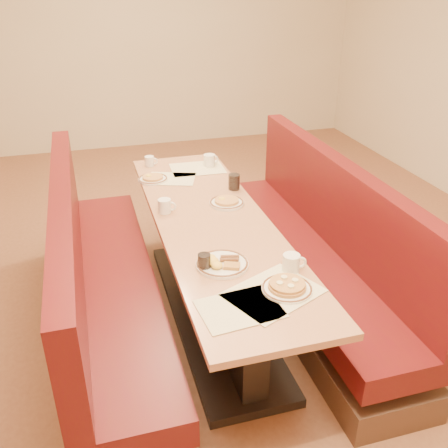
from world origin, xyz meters
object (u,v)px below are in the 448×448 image
object	(u,v)px
coffee_mug_c	(210,160)
soda_tumbler_near	(204,262)
coffee_mug_a	(292,263)
coffee_mug_d	(150,161)
booth_right	(313,257)
diner_table	(213,271)
booth_left	(102,290)
soda_tumbler_mid	(234,182)
pancake_plate	(287,287)
eggs_plate	(221,263)
coffee_mug_b	(165,206)

from	to	relation	value
coffee_mug_c	soda_tumbler_near	world-z (taller)	coffee_mug_c
coffee_mug_a	soda_tumbler_near	size ratio (longest dim) A/B	1.38
coffee_mug_d	booth_right	bearing A→B (deg)	-35.48
diner_table	booth_left	distance (m)	0.73
soda_tumbler_mid	pancake_plate	bearing A→B (deg)	-95.64
coffee_mug_d	soda_tumbler_mid	bearing A→B (deg)	-38.51
coffee_mug_a	booth_right	bearing A→B (deg)	64.20
booth_right	eggs_plate	distance (m)	1.07
soda_tumbler_near	booth_right	bearing A→B (deg)	30.67
diner_table	coffee_mug_b	world-z (taller)	coffee_mug_b
coffee_mug_b	soda_tumbler_mid	distance (m)	0.60
booth_right	coffee_mug_c	xyz separation A→B (m)	(-0.50, 0.96, 0.44)
booth_left	soda_tumbler_mid	bearing A→B (deg)	23.94
eggs_plate	coffee_mug_b	size ratio (longest dim) A/B	2.42
soda_tumbler_near	coffee_mug_c	bearing A→B (deg)	74.22
diner_table	eggs_plate	size ratio (longest dim) A/B	8.81
diner_table	coffee_mug_d	world-z (taller)	coffee_mug_d
booth_right	eggs_plate	xyz separation A→B (m)	(-0.83, -0.54, 0.41)
coffee_mug_a	coffee_mug_d	xyz separation A→B (m)	(-0.48, 1.79, -0.01)
diner_table	soda_tumbler_mid	xyz separation A→B (m)	(0.28, 0.45, 0.43)
diner_table	coffee_mug_a	world-z (taller)	coffee_mug_a
booth_left	pancake_plate	xyz separation A→B (m)	(0.88, -0.85, 0.41)
pancake_plate	soda_tumbler_near	bearing A→B (deg)	138.99
coffee_mug_c	coffee_mug_d	xyz separation A→B (m)	(-0.46, 0.14, -0.01)
coffee_mug_a	coffee_mug_b	xyz separation A→B (m)	(-0.51, 0.89, -0.00)
diner_table	soda_tumbler_mid	world-z (taller)	soda_tumbler_mid
booth_left	soda_tumbler_mid	world-z (taller)	booth_left
eggs_plate	coffee_mug_c	xyz separation A→B (m)	(0.33, 1.50, 0.03)
coffee_mug_a	coffee_mug_b	world-z (taller)	coffee_mug_a
diner_table	booth_right	world-z (taller)	booth_right
booth_left	coffee_mug_a	world-z (taller)	booth_left
booth_left	coffee_mug_c	xyz separation A→B (m)	(0.96, 0.96, 0.44)
booth_right	soda_tumbler_mid	distance (m)	0.78
coffee_mug_d	eggs_plate	bearing A→B (deg)	-72.02
diner_table	soda_tumbler_near	size ratio (longest dim) A/B	26.77
diner_table	eggs_plate	bearing A→B (deg)	-100.17
soda_tumbler_near	coffee_mug_b	bearing A→B (deg)	95.54
soda_tumbler_near	soda_tumbler_mid	bearing A→B (deg)	64.62
soda_tumbler_mid	booth_right	bearing A→B (deg)	-44.82
pancake_plate	eggs_plate	xyz separation A→B (m)	(-0.25, 0.31, -0.00)
diner_table	soda_tumbler_near	world-z (taller)	soda_tumbler_near
coffee_mug_d	coffee_mug_b	bearing A→B (deg)	-78.98
booth_right	coffee_mug_b	world-z (taller)	booth_right
eggs_plate	soda_tumbler_near	size ratio (longest dim) A/B	3.04
booth_left	coffee_mug_a	xyz separation A→B (m)	(0.98, -0.69, 0.44)
eggs_plate	booth_right	bearing A→B (deg)	33.03
soda_tumbler_near	soda_tumbler_mid	distance (m)	1.11
soda_tumbler_mid	coffee_mug_b	bearing A→B (deg)	-155.84
diner_table	coffee_mug_a	size ratio (longest dim) A/B	19.43
coffee_mug_a	soda_tumbler_mid	world-z (taller)	soda_tumbler_mid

